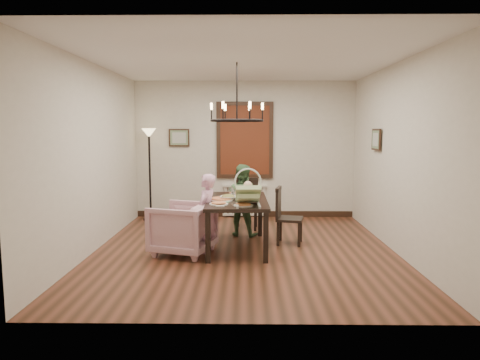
{
  "coord_description": "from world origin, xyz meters",
  "views": [
    {
      "loc": [
        0.02,
        -6.32,
        1.81
      ],
      "look_at": [
        -0.07,
        0.16,
        1.05
      ],
      "focal_mm": 32.0,
      "sensor_mm": 36.0,
      "label": 1
    }
  ],
  "objects_px": {
    "chair_far": "(246,204)",
    "dining_table": "(237,205)",
    "chair_right": "(290,215)",
    "seated_man": "(241,206)",
    "floor_lamp": "(150,176)",
    "elderly_woman": "(206,220)",
    "armchair": "(183,228)",
    "drinking_glass": "(236,194)",
    "baby_bouncer": "(248,193)"
  },
  "relations": [
    {
      "from": "chair_far",
      "to": "drinking_glass",
      "type": "bearing_deg",
      "value": -94.42
    },
    {
      "from": "chair_right",
      "to": "drinking_glass",
      "type": "xyz_separation_m",
      "value": [
        -0.86,
        -0.13,
        0.37
      ]
    },
    {
      "from": "chair_far",
      "to": "chair_right",
      "type": "relative_size",
      "value": 1.02
    },
    {
      "from": "elderly_woman",
      "to": "chair_right",
      "type": "bearing_deg",
      "value": 127.72
    },
    {
      "from": "chair_far",
      "to": "seated_man",
      "type": "relative_size",
      "value": 0.92
    },
    {
      "from": "seated_man",
      "to": "baby_bouncer",
      "type": "distance_m",
      "value": 1.39
    },
    {
      "from": "chair_right",
      "to": "floor_lamp",
      "type": "relative_size",
      "value": 0.51
    },
    {
      "from": "armchair",
      "to": "seated_man",
      "type": "xyz_separation_m",
      "value": [
        0.85,
        1.1,
        0.13
      ]
    },
    {
      "from": "dining_table",
      "to": "drinking_glass",
      "type": "xyz_separation_m",
      "value": [
        -0.02,
        0.13,
        0.16
      ]
    },
    {
      "from": "armchair",
      "to": "chair_right",
      "type": "bearing_deg",
      "value": 126.13
    },
    {
      "from": "chair_far",
      "to": "dining_table",
      "type": "bearing_deg",
      "value": -92.59
    },
    {
      "from": "dining_table",
      "to": "chair_far",
      "type": "bearing_deg",
      "value": 82.49
    },
    {
      "from": "chair_right",
      "to": "armchair",
      "type": "distance_m",
      "value": 1.72
    },
    {
      "from": "armchair",
      "to": "baby_bouncer",
      "type": "xyz_separation_m",
      "value": [
        0.96,
        -0.22,
        0.56
      ]
    },
    {
      "from": "dining_table",
      "to": "seated_man",
      "type": "bearing_deg",
      "value": 84.68
    },
    {
      "from": "floor_lamp",
      "to": "chair_right",
      "type": "bearing_deg",
      "value": -34.27
    },
    {
      "from": "dining_table",
      "to": "floor_lamp",
      "type": "distance_m",
      "value": 2.72
    },
    {
      "from": "dining_table",
      "to": "floor_lamp",
      "type": "height_order",
      "value": "floor_lamp"
    },
    {
      "from": "elderly_woman",
      "to": "floor_lamp",
      "type": "xyz_separation_m",
      "value": [
        -1.34,
        2.27,
        0.41
      ]
    },
    {
      "from": "seated_man",
      "to": "floor_lamp",
      "type": "bearing_deg",
      "value": -16.56
    },
    {
      "from": "seated_man",
      "to": "floor_lamp",
      "type": "height_order",
      "value": "floor_lamp"
    },
    {
      "from": "chair_far",
      "to": "chair_right",
      "type": "xyz_separation_m",
      "value": [
        0.69,
        -1.04,
        -0.01
      ]
    },
    {
      "from": "dining_table",
      "to": "chair_right",
      "type": "xyz_separation_m",
      "value": [
        0.83,
        0.26,
        -0.21
      ]
    },
    {
      "from": "armchair",
      "to": "dining_table",
      "type": "bearing_deg",
      "value": 127.99
    },
    {
      "from": "elderly_woman",
      "to": "chair_far",
      "type": "bearing_deg",
      "value": 175.71
    },
    {
      "from": "chair_right",
      "to": "floor_lamp",
      "type": "bearing_deg",
      "value": 67.72
    },
    {
      "from": "armchair",
      "to": "baby_bouncer",
      "type": "height_order",
      "value": "baby_bouncer"
    },
    {
      "from": "chair_far",
      "to": "seated_man",
      "type": "distance_m",
      "value": 0.51
    },
    {
      "from": "dining_table",
      "to": "seated_man",
      "type": "relative_size",
      "value": 1.6
    },
    {
      "from": "baby_bouncer",
      "to": "floor_lamp",
      "type": "bearing_deg",
      "value": 124.84
    },
    {
      "from": "chair_far",
      "to": "floor_lamp",
      "type": "bearing_deg",
      "value": 162.75
    },
    {
      "from": "elderly_woman",
      "to": "seated_man",
      "type": "relative_size",
      "value": 0.95
    },
    {
      "from": "armchair",
      "to": "seated_man",
      "type": "bearing_deg",
      "value": 159.28
    },
    {
      "from": "armchair",
      "to": "floor_lamp",
      "type": "xyz_separation_m",
      "value": [
        -0.99,
        2.35,
        0.52
      ]
    },
    {
      "from": "dining_table",
      "to": "floor_lamp",
      "type": "xyz_separation_m",
      "value": [
        -1.79,
        2.04,
        0.23
      ]
    },
    {
      "from": "elderly_woman",
      "to": "seated_man",
      "type": "height_order",
      "value": "seated_man"
    },
    {
      "from": "elderly_woman",
      "to": "baby_bouncer",
      "type": "relative_size",
      "value": 1.76
    },
    {
      "from": "chair_right",
      "to": "seated_man",
      "type": "bearing_deg",
      "value": 67.26
    },
    {
      "from": "chair_right",
      "to": "seated_man",
      "type": "relative_size",
      "value": 0.9
    },
    {
      "from": "seated_man",
      "to": "drinking_glass",
      "type": "relative_size",
      "value": 7.13
    },
    {
      "from": "drinking_glass",
      "to": "elderly_woman",
      "type": "bearing_deg",
      "value": -140.33
    },
    {
      "from": "elderly_woman",
      "to": "floor_lamp",
      "type": "bearing_deg",
      "value": -132.4
    },
    {
      "from": "chair_right",
      "to": "floor_lamp",
      "type": "height_order",
      "value": "floor_lamp"
    },
    {
      "from": "chair_right",
      "to": "drinking_glass",
      "type": "bearing_deg",
      "value": 110.6
    },
    {
      "from": "chair_far",
      "to": "baby_bouncer",
      "type": "height_order",
      "value": "baby_bouncer"
    },
    {
      "from": "dining_table",
      "to": "baby_bouncer",
      "type": "relative_size",
      "value": 2.96
    },
    {
      "from": "chair_far",
      "to": "chair_right",
      "type": "distance_m",
      "value": 1.25
    },
    {
      "from": "armchair",
      "to": "seated_man",
      "type": "relative_size",
      "value": 0.81
    },
    {
      "from": "chair_right",
      "to": "elderly_woman",
      "type": "bearing_deg",
      "value": 122.62
    },
    {
      "from": "armchair",
      "to": "elderly_woman",
      "type": "height_order",
      "value": "elderly_woman"
    }
  ]
}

